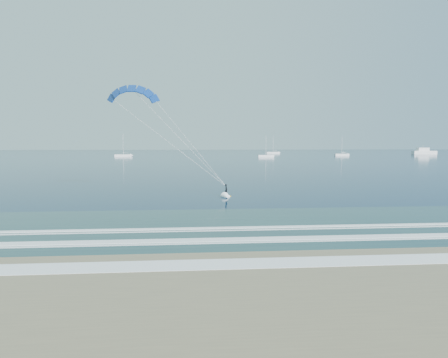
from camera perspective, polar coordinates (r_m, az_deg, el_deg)
ground at (r=23.66m, az=-0.04°, el=-11.94°), size 900.00×900.00×0.00m
kitesurfer_rig at (r=50.91m, az=-6.64°, el=6.05°), size 16.65×4.00×15.09m
motor_yacht at (r=294.86m, az=26.64°, el=3.51°), size 15.70×4.19×6.40m
sailboat_1 at (r=222.31m, az=-14.19°, el=3.29°), size 9.01×2.40×12.33m
sailboat_2 at (r=206.34m, az=5.99°, el=3.29°), size 7.99×2.40×11.18m
sailboat_3 at (r=286.51m, az=7.02°, el=3.77°), size 9.28×2.40×12.54m
sailboat_4 at (r=241.15m, az=16.47°, el=3.36°), size 8.15×2.40×11.21m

